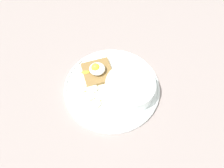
% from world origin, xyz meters
% --- Properties ---
extents(ground_plane, '(1.20, 1.20, 0.02)m').
position_xyz_m(ground_plane, '(0.00, 0.00, 0.01)').
color(ground_plane, gray).
rests_on(ground_plane, ground).
extents(plate, '(0.31, 0.31, 0.02)m').
position_xyz_m(plate, '(0.00, 0.00, 0.03)').
color(plate, white).
rests_on(plate, ground_plane).
extents(oatmeal_bowl, '(0.15, 0.15, 0.06)m').
position_xyz_m(oatmeal_bowl, '(-0.06, 0.02, 0.06)').
color(oatmeal_bowl, white).
rests_on(oatmeal_bowl, plate).
extents(toast_slice, '(0.12, 0.12, 0.01)m').
position_xyz_m(toast_slice, '(0.05, -0.05, 0.04)').
color(toast_slice, brown).
rests_on(toast_slice, plate).
extents(poached_egg, '(0.08, 0.05, 0.04)m').
position_xyz_m(poached_egg, '(0.05, -0.05, 0.06)').
color(poached_egg, white).
rests_on(poached_egg, toast_slice).
extents(banana_slice_front, '(0.04, 0.04, 0.02)m').
position_xyz_m(banana_slice_front, '(0.07, 0.04, 0.04)').
color(banana_slice_front, beige).
rests_on(banana_slice_front, plate).
extents(banana_slice_left, '(0.04, 0.04, 0.01)m').
position_xyz_m(banana_slice_left, '(0.04, 0.04, 0.04)').
color(banana_slice_left, beige).
rests_on(banana_slice_left, plate).
extents(banana_slice_back, '(0.04, 0.04, 0.01)m').
position_xyz_m(banana_slice_back, '(0.06, 0.01, 0.04)').
color(banana_slice_back, '#F1EEC1').
rests_on(banana_slice_back, plate).
extents(banana_slice_right, '(0.04, 0.04, 0.01)m').
position_xyz_m(banana_slice_right, '(0.05, 0.06, 0.04)').
color(banana_slice_right, '#EEEAB3').
rests_on(banana_slice_right, plate).
extents(banana_slice_inner, '(0.03, 0.03, 0.01)m').
position_xyz_m(banana_slice_inner, '(0.09, 0.01, 0.04)').
color(banana_slice_inner, '#FAE7BA').
rests_on(banana_slice_inner, plate).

